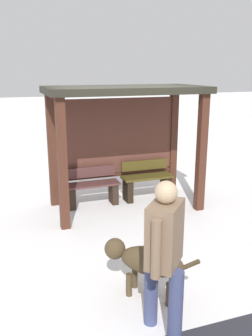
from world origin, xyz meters
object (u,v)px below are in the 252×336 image
Objects in this scene: bus_shelter at (122,117)px; bench_left_inside at (92,189)px; bench_center_inside at (147,182)px; dog at (146,261)px; person_walking at (164,249)px.

bench_left_inside is at bearing 167.43° from bus_shelter.
bus_shelter is 2.72× the size of bench_center_inside.
bench_center_inside is at bearing 67.21° from dog.
person_walking is (-1.35, -3.67, 0.57)m from bench_center_inside.
bench_left_inside is 3.03m from dog.
bench_center_inside is at bearing 69.73° from person_walking.
person_walking reaches higher than bench_center_inside.
bench_center_inside is at bearing -0.08° from bench_left_inside.
bench_left_inside is 0.65× the size of person_walking.
bench_left_inside is (-0.57, 0.13, -1.37)m from bus_shelter.
bench_center_inside is 3.28m from dog.
person_walking is 0.81m from dog.
bus_shelter is 1.48m from bench_left_inside.
bus_shelter is 1.47m from bench_center_inside.
person_walking is (-0.22, -3.67, 0.59)m from bench_left_inside.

